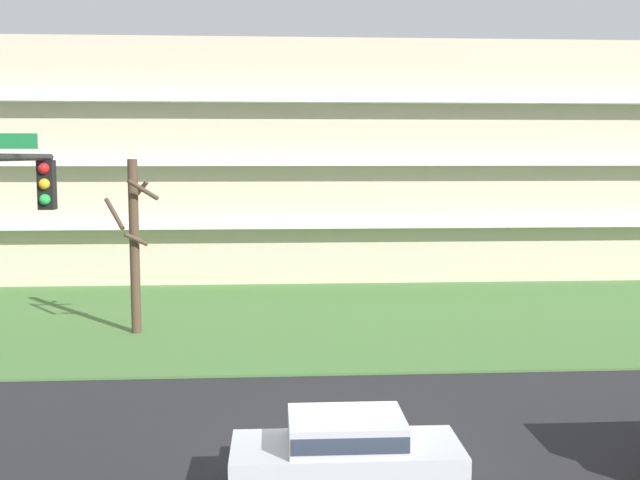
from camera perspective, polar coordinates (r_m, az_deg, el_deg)
The scene contains 5 objects.
ground at distance 17.34m, azimuth 1.63°, elevation -15.70°, with size 160.00×160.00×0.00m, color #232326.
grass_lawn_strip at distance 30.73m, azimuth -0.79°, elevation -5.83°, with size 80.00×16.00×0.08m, color #477238.
apartment_building at distance 43.82m, azimuth -1.71°, elevation 5.82°, with size 41.44×12.53×12.26m.
tree_left at distance 28.28m, azimuth -13.70°, elevation -0.18°, with size 2.02×1.64×6.38m.
sedan_silver_center_left at distance 15.16m, azimuth 1.97°, elevation -15.48°, with size 4.41×1.82×1.57m.
Camera 1 is at (-1.50, -16.01, 6.49)m, focal length 42.89 mm.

